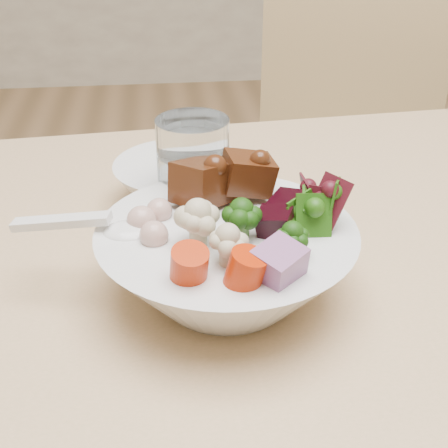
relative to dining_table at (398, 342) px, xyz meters
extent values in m
cube|color=tan|center=(0.00, 0.00, 0.06)|extent=(1.66, 1.02, 0.04)
cube|color=tan|center=(0.16, 0.67, -0.23)|extent=(0.50, 0.50, 0.04)
cube|color=tan|center=(0.20, 0.86, 0.00)|extent=(0.41, 0.14, 0.45)
cylinder|color=tan|center=(-0.06, 0.55, -0.46)|extent=(0.03, 0.03, 0.42)
cylinder|color=tan|center=(0.28, 0.46, -0.46)|extent=(0.03, 0.03, 0.42)
cylinder|color=tan|center=(0.03, 0.89, -0.46)|extent=(0.03, 0.03, 0.42)
cylinder|color=tan|center=(0.37, 0.80, -0.46)|extent=(0.03, 0.03, 0.42)
sphere|color=black|center=(-0.17, -0.01, 0.16)|extent=(0.04, 0.04, 0.04)
sphere|color=beige|center=(-0.21, -0.02, 0.16)|extent=(0.04, 0.04, 0.04)
cube|color=black|center=(-0.12, 0.02, 0.15)|extent=(0.04, 0.04, 0.03)
cube|color=#855080|center=(-0.15, -0.07, 0.16)|extent=(0.05, 0.05, 0.04)
cylinder|color=red|center=(-0.22, -0.07, 0.16)|extent=(0.04, 0.04, 0.03)
sphere|color=tan|center=(-0.24, -0.01, 0.15)|extent=(0.03, 0.03, 0.03)
ellipsoid|color=silver|center=(-0.27, 0.01, 0.14)|extent=(0.06, 0.05, 0.02)
cube|color=silver|center=(-0.33, 0.02, 0.15)|extent=(0.09, 0.04, 0.02)
cylinder|color=silver|center=(-0.20, 0.12, 0.14)|extent=(0.08, 0.08, 0.13)
cylinder|color=silver|center=(-0.20, 0.12, 0.12)|extent=(0.06, 0.06, 0.09)
camera|label=1|loc=(-0.23, -0.47, 0.43)|focal=50.00mm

